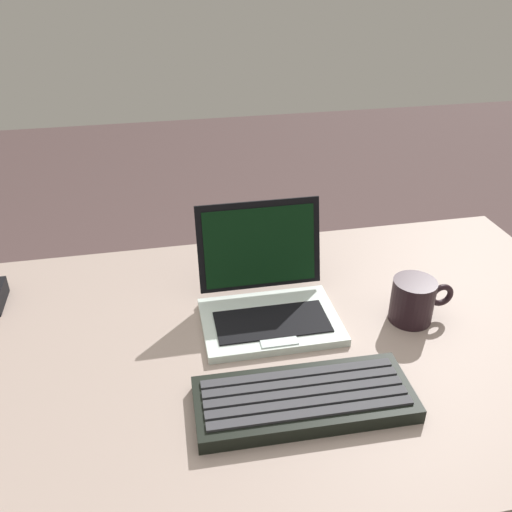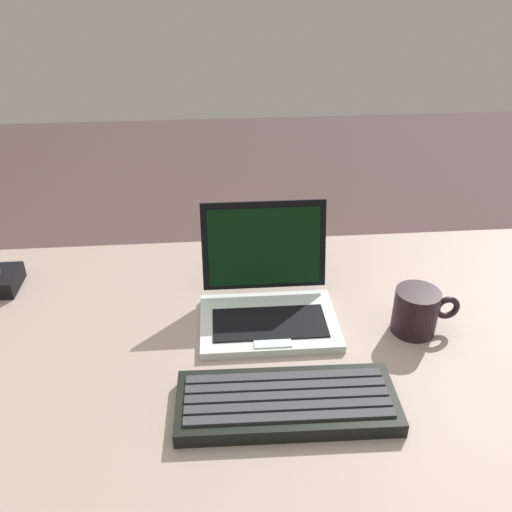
# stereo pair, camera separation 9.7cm
# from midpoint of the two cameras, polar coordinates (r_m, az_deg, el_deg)

# --- Properties ---
(desk) EXTENTS (1.33, 0.77, 0.76)m
(desk) POSITION_cam_midpoint_polar(r_m,az_deg,el_deg) (1.07, -1.55, -14.50)
(desk) COLOR #A38E83
(desk) RESTS_ON ground
(laptop_front) EXTENTS (0.25, 0.22, 0.20)m
(laptop_front) POSITION_cam_midpoint_polar(r_m,az_deg,el_deg) (1.02, -1.55, -4.45)
(laptop_front) COLOR silver
(laptop_front) RESTS_ON desk
(external_keyboard) EXTENTS (0.34, 0.14, 0.03)m
(external_keyboard) POSITION_cam_midpoint_polar(r_m,az_deg,el_deg) (0.86, 1.76, -14.87)
(external_keyboard) COLOR black
(external_keyboard) RESTS_ON desk
(coffee_mug) EXTENTS (0.12, 0.08, 0.08)m
(coffee_mug) POSITION_cam_midpoint_polar(r_m,az_deg,el_deg) (1.04, 13.67, -4.63)
(coffee_mug) COLOR black
(coffee_mug) RESTS_ON desk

